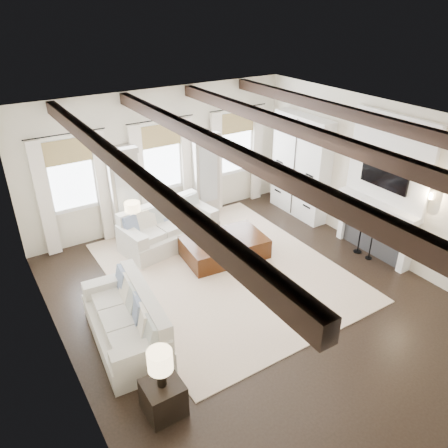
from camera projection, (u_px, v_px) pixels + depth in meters
ground at (254, 300)px, 8.01m from camera, size 7.50×7.50×0.00m
room_shell at (262, 181)px, 8.14m from camera, size 6.54×7.54×3.22m
area_rug at (225, 271)px, 8.84m from camera, size 4.16×5.03×0.02m
sofa_back at (168, 228)px, 9.67m from camera, size 2.26×1.29×0.91m
sofa_left at (129, 322)px, 6.94m from camera, size 1.12×2.14×0.88m
ottoman at (224, 248)px, 9.23m from camera, size 1.79×1.22×0.44m
tray at (221, 238)px, 9.10m from camera, size 0.53×0.43×0.04m
book_lower at (220, 238)px, 9.04m from camera, size 0.28×0.22×0.04m
book_upper at (220, 236)px, 9.02m from camera, size 0.24×0.19×0.03m
side_table_front at (163, 398)px, 5.78m from camera, size 0.50×0.50×0.50m
lamp_front at (160, 363)px, 5.48m from camera, size 0.33×0.33×0.57m
side_table_back at (136, 237)px, 9.54m from camera, size 0.36×0.36×0.54m
lamp_back at (133, 210)px, 9.23m from camera, size 0.33×0.33×0.56m
candlestick_near at (370, 247)px, 9.14m from camera, size 0.14×0.14×0.70m
candlestick_far at (360, 238)px, 9.34m from camera, size 0.17×0.17×0.84m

